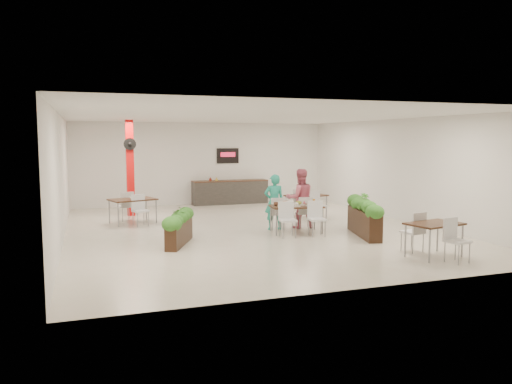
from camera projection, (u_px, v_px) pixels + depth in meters
ground at (251, 229)px, 14.22m from camera, size 12.00×12.00×0.00m
room_shell at (251, 159)px, 14.00m from camera, size 10.10×12.10×3.22m
red_column at (130, 167)px, 16.64m from camera, size 0.40×0.41×3.20m
service_counter at (230, 191)px, 19.80m from camera, size 3.00×0.64×2.20m
main_table at (296, 210)px, 13.66m from camera, size 1.49×1.77×0.92m
diner_man at (274, 202)px, 14.13m from camera, size 0.62×0.45×1.58m
diner_woman at (300, 199)px, 14.38m from camera, size 0.91×0.75×1.71m
planter_left at (179, 224)px, 12.13m from camera, size 0.97×1.68×0.94m
planter_right at (364, 216)px, 13.25m from camera, size 0.85×2.11×1.14m
side_table_a at (133, 202)px, 15.21m from camera, size 1.52×1.67×0.92m
side_table_b at (306, 198)px, 16.31m from camera, size 1.44×1.67×0.92m
side_table_c at (434, 229)px, 10.84m from camera, size 1.30×1.67×0.92m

